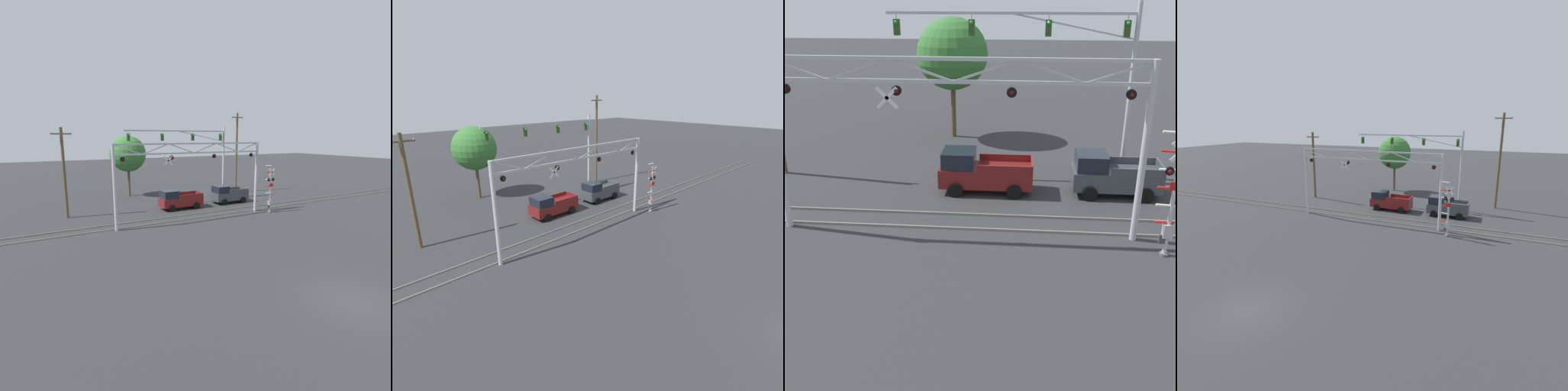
{
  "view_description": "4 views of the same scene",
  "coord_description": "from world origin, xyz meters",
  "views": [
    {
      "loc": [
        -12.93,
        -8.14,
        7.73
      ],
      "look_at": [
        -0.46,
        15.34,
        2.58
      ],
      "focal_mm": 28.0,
      "sensor_mm": 36.0,
      "label": 1
    },
    {
      "loc": [
        -15.47,
        -0.71,
        11.04
      ],
      "look_at": [
        1.24,
        16.91,
        2.91
      ],
      "focal_mm": 28.0,
      "sensor_mm": 36.0,
      "label": 2
    },
    {
      "loc": [
        2.57,
        -1.69,
        9.51
      ],
      "look_at": [
        1.1,
        15.38,
        2.22
      ],
      "focal_mm": 45.0,
      "sensor_mm": 36.0,
      "label": 3
    },
    {
      "loc": [
        11.97,
        -10.76,
        10.05
      ],
      "look_at": [
        0.87,
        15.73,
        2.95
      ],
      "focal_mm": 28.0,
      "sensor_mm": 36.0,
      "label": 4
    }
  ],
  "objects": [
    {
      "name": "utility_pole_right",
      "position": [
        11.97,
        26.66,
        5.59
      ],
      "size": [
        1.8,
        0.28,
        10.88
      ],
      "color": "brown",
      "rests_on": "ground_plane"
    },
    {
      "name": "utility_pole_left",
      "position": [
        -10.47,
        22.91,
        4.44
      ],
      "size": [
        1.8,
        0.28,
        8.58
      ],
      "color": "brown",
      "rests_on": "ground_plane"
    },
    {
      "name": "traffic_signal_span",
      "position": [
        4.97,
        23.97,
        6.3
      ],
      "size": [
        12.57,
        0.39,
        8.96
      ],
      "color": "#B7BABF",
      "rests_on": "ground_plane"
    },
    {
      "name": "rail_track_far",
      "position": [
        0.0,
        18.27,
        0.05
      ],
      "size": [
        80.0,
        0.08,
        0.1
      ],
      "primitive_type": "cube",
      "color": "gray",
      "rests_on": "ground_plane"
    },
    {
      "name": "pickup_truck_lead",
      "position": [
        0.66,
        21.28,
        1.0
      ],
      "size": [
        4.62,
        2.14,
        2.1
      ],
      "color": "maroon",
      "rests_on": "ground_plane"
    },
    {
      "name": "background_tree_beyond_span",
      "position": [
        -2.05,
        30.97,
        5.53
      ],
      "size": [
        4.64,
        4.64,
        7.86
      ],
      "color": "brown",
      "rests_on": "ground_plane"
    },
    {
      "name": "pickup_truck_following",
      "position": [
        7.08,
        21.37,
        0.99
      ],
      "size": [
        4.28,
        2.14,
        2.1
      ],
      "color": "#3D4247",
      "rests_on": "ground_plane"
    },
    {
      "name": "ground_plane",
      "position": [
        0.0,
        0.0,
        0.0
      ],
      "size": [
        200.0,
        200.0,
        0.0
      ],
      "primitive_type": "plane",
      "color": "#303033"
    },
    {
      "name": "rail_track_near",
      "position": [
        0.0,
        16.83,
        0.05
      ],
      "size": [
        80.0,
        0.08,
        0.1
      ],
      "primitive_type": "cube",
      "color": "gray",
      "rests_on": "ground_plane"
    },
    {
      "name": "crossing_signal_mast",
      "position": [
        8.18,
        15.33,
        2.16
      ],
      "size": [
        1.16,
        0.35,
        4.94
      ],
      "color": "#B7BABF",
      "rests_on": "ground_plane"
    },
    {
      "name": "crossing_gantry",
      "position": [
        -0.01,
        16.55,
        4.84
      ],
      "size": [
        14.83,
        0.3,
        7.19
      ],
      "color": "#B7BABF",
      "rests_on": "ground_plane"
    }
  ]
}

